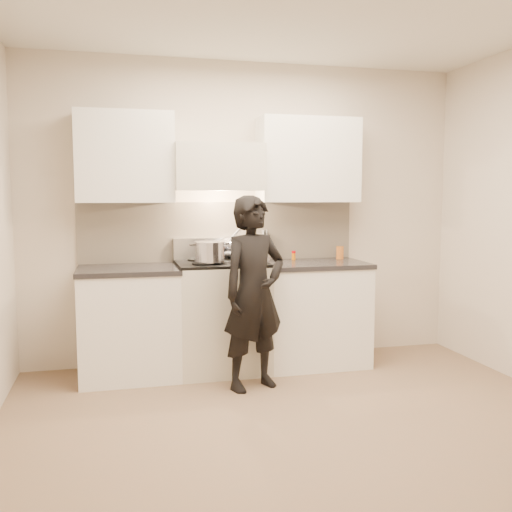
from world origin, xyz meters
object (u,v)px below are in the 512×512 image
Objects in this scene: counter_right at (312,313)px; person at (254,293)px; wok at (236,246)px; stove at (222,316)px; utensil_crock at (265,251)px.

person reaches higher than counter_right.
counter_right is at bearing 17.11° from person.
wok is at bearing 167.82° from counter_right.
person is at bearing -90.18° from wok.
stove is 1.04× the size of counter_right.
stove is at bearing 85.88° from person.
person reaches higher than stove.
wok is (0.16, 0.14, 0.59)m from stove.
person is at bearing -141.94° from counter_right.
utensil_crock reaches higher than counter_right.
stove is 0.64× the size of person.
person is (-0.29, -0.77, -0.25)m from utensil_crock.
wok is at bearing -160.90° from utensil_crock.
counter_right is 3.32× the size of utensil_crock.
stove reaches higher than counter_right.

